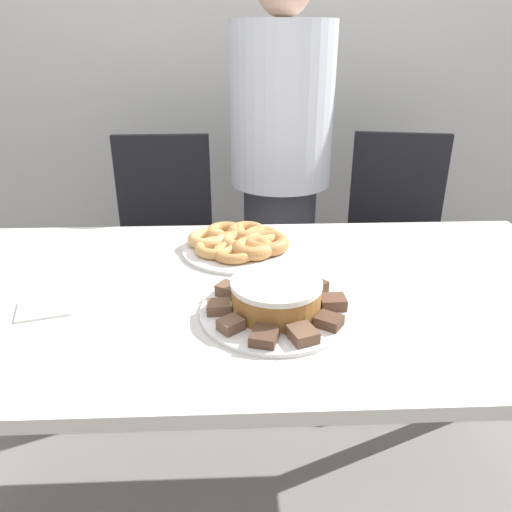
{
  "coord_description": "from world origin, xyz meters",
  "views": [
    {
      "loc": [
        -0.05,
        -1.05,
        1.3
      ],
      "look_at": [
        -0.0,
        0.05,
        0.8
      ],
      "focal_mm": 35.0,
      "sensor_mm": 36.0,
      "label": 1
    }
  ],
  "objects_px": {
    "office_chair_left": "(165,256)",
    "plate_donuts": "(241,249)",
    "napkin": "(44,308)",
    "plate_cake": "(276,311)",
    "frosted_cake": "(276,295)",
    "person_standing": "(280,170)",
    "office_chair_right": "(394,252)"
  },
  "relations": [
    {
      "from": "plate_donuts",
      "to": "frosted_cake",
      "type": "xyz_separation_m",
      "value": [
        0.07,
        -0.35,
        0.04
      ]
    },
    {
      "from": "office_chair_left",
      "to": "frosted_cake",
      "type": "xyz_separation_m",
      "value": [
        0.38,
        -0.98,
        0.34
      ]
    },
    {
      "from": "napkin",
      "to": "office_chair_right",
      "type": "bearing_deg",
      "value": 40.61
    },
    {
      "from": "office_chair_right",
      "to": "plate_donuts",
      "type": "bearing_deg",
      "value": -125.05
    },
    {
      "from": "office_chair_right",
      "to": "frosted_cake",
      "type": "distance_m",
      "value": 1.19
    },
    {
      "from": "plate_cake",
      "to": "frosted_cake",
      "type": "bearing_deg",
      "value": 0.0
    },
    {
      "from": "plate_cake",
      "to": "napkin",
      "type": "relative_size",
      "value": 2.51
    },
    {
      "from": "napkin",
      "to": "plate_donuts",
      "type": "bearing_deg",
      "value": 35.23
    },
    {
      "from": "office_chair_left",
      "to": "napkin",
      "type": "bearing_deg",
      "value": -98.65
    },
    {
      "from": "napkin",
      "to": "plate_cake",
      "type": "bearing_deg",
      "value": -4.3
    },
    {
      "from": "frosted_cake",
      "to": "office_chair_right",
      "type": "bearing_deg",
      "value": 59.04
    },
    {
      "from": "office_chair_right",
      "to": "frosted_cake",
      "type": "xyz_separation_m",
      "value": [
        -0.59,
        -0.98,
        0.34
      ]
    },
    {
      "from": "person_standing",
      "to": "office_chair_left",
      "type": "distance_m",
      "value": 0.6
    },
    {
      "from": "plate_donuts",
      "to": "napkin",
      "type": "bearing_deg",
      "value": -144.77
    },
    {
      "from": "plate_cake",
      "to": "plate_donuts",
      "type": "height_order",
      "value": "same"
    },
    {
      "from": "office_chair_left",
      "to": "office_chair_right",
      "type": "bearing_deg",
      "value": -1.16
    },
    {
      "from": "office_chair_right",
      "to": "plate_cake",
      "type": "relative_size",
      "value": 2.77
    },
    {
      "from": "person_standing",
      "to": "office_chair_right",
      "type": "distance_m",
      "value": 0.61
    },
    {
      "from": "office_chair_left",
      "to": "plate_donuts",
      "type": "distance_m",
      "value": 0.77
    },
    {
      "from": "plate_cake",
      "to": "plate_donuts",
      "type": "xyz_separation_m",
      "value": [
        -0.07,
        0.35,
        0.0
      ]
    },
    {
      "from": "plate_cake",
      "to": "person_standing",
      "type": "bearing_deg",
      "value": 84.5
    },
    {
      "from": "office_chair_left",
      "to": "plate_donuts",
      "type": "relative_size",
      "value": 2.83
    },
    {
      "from": "office_chair_left",
      "to": "plate_donuts",
      "type": "xyz_separation_m",
      "value": [
        0.31,
        -0.63,
        0.3
      ]
    },
    {
      "from": "frosted_cake",
      "to": "plate_cake",
      "type": "bearing_deg",
      "value": 180.0
    },
    {
      "from": "person_standing",
      "to": "plate_donuts",
      "type": "distance_m",
      "value": 0.67
    },
    {
      "from": "office_chair_left",
      "to": "plate_cake",
      "type": "xyz_separation_m",
      "value": [
        0.38,
        -0.98,
        0.3
      ]
    },
    {
      "from": "plate_cake",
      "to": "napkin",
      "type": "bearing_deg",
      "value": 175.7
    },
    {
      "from": "plate_donuts",
      "to": "frosted_cake",
      "type": "relative_size",
      "value": 1.67
    },
    {
      "from": "napkin",
      "to": "person_standing",
      "type": "bearing_deg",
      "value": 57.77
    },
    {
      "from": "frosted_cake",
      "to": "plate_donuts",
      "type": "bearing_deg",
      "value": 101.74
    },
    {
      "from": "office_chair_left",
      "to": "napkin",
      "type": "relative_size",
      "value": 6.96
    },
    {
      "from": "frosted_cake",
      "to": "person_standing",
      "type": "bearing_deg",
      "value": 84.5
    }
  ]
}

